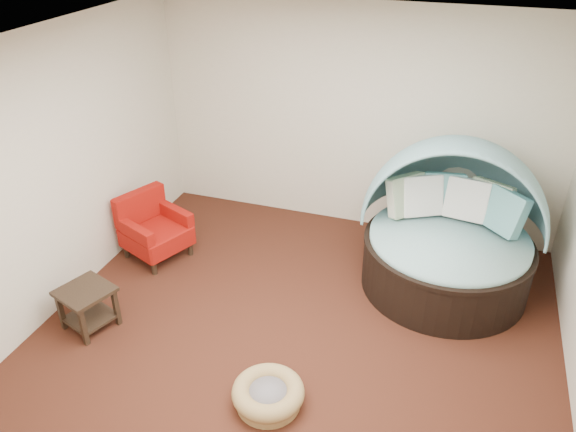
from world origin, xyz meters
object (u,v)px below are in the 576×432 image
(canopy_daybed, at_px, (452,222))
(side_table, at_px, (87,303))
(pet_basket, at_px, (268,394))
(red_armchair, at_px, (153,228))

(canopy_daybed, height_order, side_table, canopy_daybed)
(pet_basket, relative_size, red_armchair, 0.86)
(side_table, bearing_deg, red_armchair, 91.96)
(canopy_daybed, distance_m, red_armchair, 3.41)
(red_armchair, bearing_deg, pet_basket, -16.94)
(pet_basket, xyz_separation_m, side_table, (-2.04, 0.37, 0.18))
(pet_basket, bearing_deg, canopy_daybed, 61.46)
(pet_basket, distance_m, red_armchair, 2.72)
(canopy_daybed, bearing_deg, red_armchair, -171.65)
(canopy_daybed, distance_m, side_table, 3.84)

